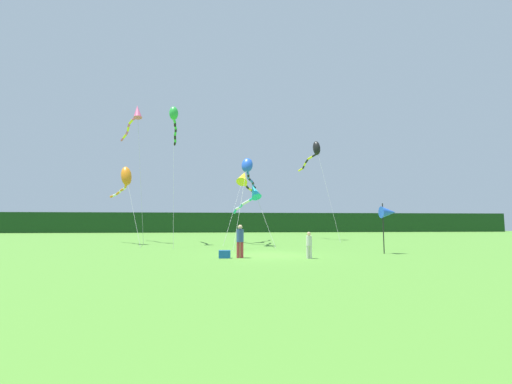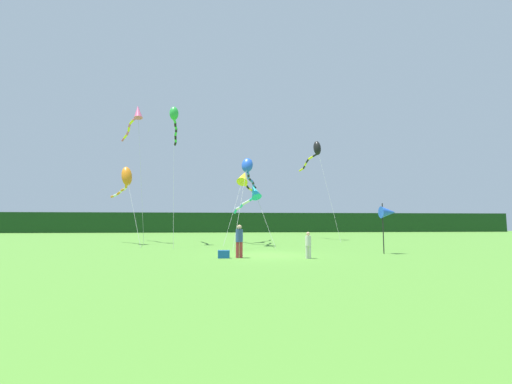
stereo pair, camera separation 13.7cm
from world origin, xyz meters
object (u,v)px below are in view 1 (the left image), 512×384
(cooler_box, at_px, (225,254))
(kite_blue, at_px, (248,168))
(banner_flag_pole, at_px, (388,213))
(person_child, at_px, (309,244))
(person_adult, at_px, (240,239))
(kite_green, at_px, (174,118))
(kite_yellow, at_px, (244,179))
(kite_black, at_px, (315,151))
(kite_rainbow, at_px, (135,116))
(kite_cyan, at_px, (252,194))
(kite_orange, at_px, (125,178))

(cooler_box, height_order, kite_blue, kite_blue)
(banner_flag_pole, bearing_deg, person_child, -158.45)
(person_adult, height_order, kite_blue, kite_blue)
(kite_green, relative_size, kite_yellow, 1.28)
(kite_green, bearing_deg, kite_yellow, 22.88)
(kite_black, xyz_separation_m, kite_rainbow, (-18.05, -3.49, 2.11))
(kite_yellow, bearing_deg, kite_cyan, -84.52)
(kite_orange, bearing_deg, banner_flag_pole, -29.04)
(person_child, relative_size, kite_rainbow, 0.11)
(person_child, xyz_separation_m, kite_orange, (-12.61, 12.10, 4.82))
(kite_green, bearing_deg, kite_blue, -18.68)
(person_adult, distance_m, person_child, 3.52)
(kite_blue, bearing_deg, kite_rainbow, 154.61)
(kite_yellow, bearing_deg, person_child, -80.36)
(banner_flag_pole, relative_size, kite_blue, 0.34)
(kite_rainbow, height_order, kite_cyan, kite_rainbow)
(cooler_box, distance_m, kite_yellow, 14.90)
(banner_flag_pole, distance_m, kite_rainbow, 23.60)
(kite_black, bearing_deg, kite_cyan, -134.43)
(kite_yellow, xyz_separation_m, kite_orange, (-10.20, -2.11, -0.35))
(person_child, relative_size, kite_green, 0.11)
(person_child, bearing_deg, cooler_box, 172.39)
(kite_green, xyz_separation_m, kite_orange, (-4.00, 0.51, -5.15))
(cooler_box, height_order, kite_orange, kite_orange)
(kite_black, relative_size, kite_blue, 1.23)
(cooler_box, bearing_deg, kite_black, 60.54)
(banner_flag_pole, bearing_deg, kite_black, 89.57)
(person_child, distance_m, kite_blue, 11.18)
(cooler_box, relative_size, kite_yellow, 0.07)
(kite_orange, bearing_deg, kite_cyan, -10.46)
(banner_flag_pole, xyz_separation_m, kite_black, (0.12, 15.68, 7.19))
(person_adult, bearing_deg, kite_blue, 83.29)
(kite_black, bearing_deg, banner_flag_pole, -90.43)
(cooler_box, height_order, kite_green, kite_green)
(kite_green, height_order, kite_cyan, kite_green)
(kite_cyan, bearing_deg, banner_flag_pole, -47.37)
(person_child, bearing_deg, kite_black, 72.88)
(kite_blue, height_order, kite_cyan, kite_blue)
(person_adult, distance_m, kite_rainbow, 19.64)
(cooler_box, xyz_separation_m, kite_black, (9.73, 17.23, 9.38))
(person_adult, relative_size, kite_black, 0.16)
(kite_rainbow, distance_m, kite_orange, 6.51)
(kite_blue, height_order, kite_yellow, kite_blue)
(kite_black, bearing_deg, person_adult, -117.51)
(kite_rainbow, bearing_deg, kite_black, 10.93)
(cooler_box, xyz_separation_m, kite_yellow, (1.84, 13.63, 5.71))
(cooler_box, bearing_deg, kite_cyan, 76.90)
(kite_black, xyz_separation_m, kite_blue, (-7.90, -8.31, -3.44))
(person_child, height_order, kite_cyan, kite_cyan)
(kite_yellow, height_order, kite_cyan, kite_yellow)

